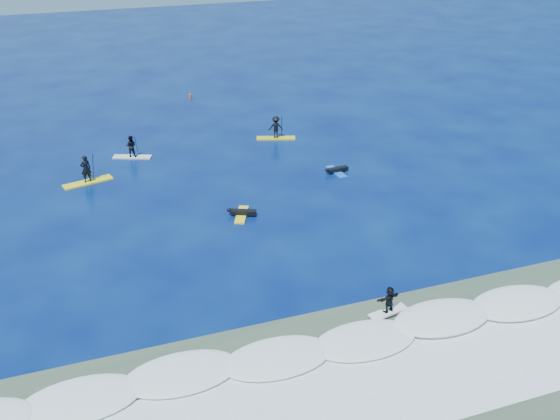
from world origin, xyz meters
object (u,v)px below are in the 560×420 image
object	(u,v)px
sup_paddler_center	(131,148)
wave_surfer	(389,301)
marker_buoy	(190,96)
sup_paddler_right	(276,129)
sup_paddler_left	(87,173)
prone_paddler_near	(242,213)
prone_paddler_far	(336,170)

from	to	relation	value
sup_paddler_center	wave_surfer	xyz separation A→B (m)	(8.73, -23.38, 0.07)
sup_paddler_center	marker_buoy	bearing A→B (deg)	82.58
sup_paddler_center	sup_paddler_right	world-z (taller)	sup_paddler_right
sup_paddler_right	marker_buoy	world-z (taller)	sup_paddler_right
sup_paddler_center	sup_paddler_right	bearing A→B (deg)	22.39
sup_paddler_center	marker_buoy	xyz separation A→B (m)	(7.12, 12.88, -0.47)
sup_paddler_left	wave_surfer	xyz separation A→B (m)	(12.14, -19.85, 0.08)
sup_paddler_center	wave_surfer	bearing A→B (deg)	-48.02
sup_paddler_left	marker_buoy	size ratio (longest dim) A/B	5.70
marker_buoy	sup_paddler_right	bearing A→B (deg)	-71.76
sup_paddler_right	wave_surfer	bearing A→B (deg)	-78.56
sup_paddler_right	marker_buoy	distance (m)	13.39
sup_paddler_center	prone_paddler_near	bearing A→B (deg)	-44.62
sup_paddler_left	sup_paddler_center	xyz separation A→B (m)	(3.42, 3.52, 0.01)
sup_paddler_center	wave_surfer	distance (m)	24.95
prone_paddler_far	prone_paddler_near	bearing A→B (deg)	111.83
prone_paddler_far	marker_buoy	distance (m)	21.25
sup_paddler_right	prone_paddler_far	xyz separation A→B (m)	(1.85, -7.67, -0.68)
sup_paddler_right	wave_surfer	xyz separation A→B (m)	(-2.58, -23.55, -0.03)
prone_paddler_far	wave_surfer	bearing A→B (deg)	159.79
sup_paddler_right	wave_surfer	world-z (taller)	sup_paddler_right
wave_surfer	marker_buoy	world-z (taller)	wave_surfer
prone_paddler_near	wave_surfer	distance (m)	12.43
sup_paddler_left	prone_paddler_near	distance (m)	11.68
prone_paddler_near	prone_paddler_far	world-z (taller)	prone_paddler_near
sup_paddler_left	wave_surfer	world-z (taller)	sup_paddler_left
sup_paddler_left	marker_buoy	distance (m)	19.50
sup_paddler_left	sup_paddler_right	distance (m)	15.18
sup_paddler_left	sup_paddler_right	bearing A→B (deg)	-0.36
wave_surfer	marker_buoy	xyz separation A→B (m)	(-1.61, 36.26, -0.54)
prone_paddler_far	wave_surfer	size ratio (longest dim) A/B	1.11
sup_paddler_left	marker_buoy	world-z (taller)	sup_paddler_left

